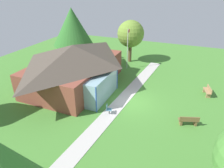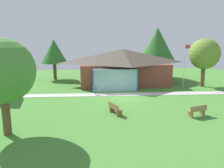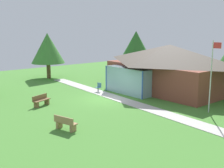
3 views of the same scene
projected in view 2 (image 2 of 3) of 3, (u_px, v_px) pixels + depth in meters
The scene contains 11 objects.
ground_plane at pixel (123, 97), 21.68m from camera, with size 44.00×44.00×0.00m, color #478433.
pavilion at pixel (122, 66), 27.89m from camera, with size 11.53×8.33×4.36m.
footpath at pixel (121, 94), 22.62m from camera, with size 21.88×1.30×0.03m, color #BCB7B2.
flagpole at pixel (184, 64), 25.32m from camera, with size 0.64×0.08×5.06m.
bench_front_center at pixel (115, 109), 16.50m from camera, with size 0.90×1.56×0.84m.
bench_front_right at pixel (197, 111), 16.00m from camera, with size 1.56×0.81×0.84m.
patio_chair_west at pixel (95, 91), 22.49m from camera, with size 0.54×0.54×0.86m.
tree_east_hedge at pixel (204, 54), 25.99m from camera, with size 3.53×3.53×5.62m.
tree_behind_pavilion_left at pixel (54, 51), 30.73m from camera, with size 3.61×3.61×5.57m.
tree_lawn_corner at pixel (2, 71), 12.27m from camera, with size 3.62×3.62×5.53m.
tree_behind_pavilion_right at pixel (157, 44), 31.89m from camera, with size 5.16×5.16×7.21m.
Camera 2 is at (-4.08, -20.69, 5.33)m, focal length 35.86 mm.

